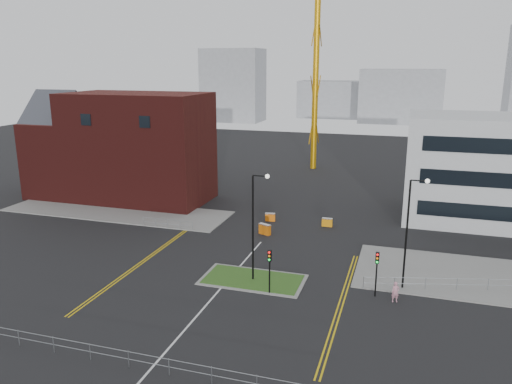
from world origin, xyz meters
TOP-DOWN VIEW (x-y plane):
  - ground at (0.00, 0.00)m, footprint 200.00×200.00m
  - pavement_left at (-20.00, 22.00)m, footprint 28.00×8.00m
  - pavement_right at (22.00, 14.00)m, footprint 24.00×10.00m
  - island_kerb at (2.00, 8.00)m, footprint 8.60×4.60m
  - grass_island at (2.00, 8.00)m, footprint 8.00×4.00m
  - brick_building at (-22.97, 28.00)m, footprint 24.20×10.07m
  - tower_crane at (3.58, 56.36)m, footprint 51.73×13.54m
  - streetlamp_island at (2.22, 8.00)m, footprint 1.46×0.36m
  - streetlamp_right_near at (14.22, 10.00)m, footprint 1.46×0.36m
  - traffic_light_island at (4.00, 5.98)m, footprint 0.28×0.33m
  - traffic_light_right at (12.00, 7.98)m, footprint 0.28×0.33m
  - railing_front at (0.00, -6.00)m, footprint 24.05×0.05m
  - railing_left at (-11.00, 18.00)m, footprint 6.05×0.05m
  - railing_right at (20.50, 11.50)m, footprint 19.05×5.05m
  - centre_line at (0.00, 2.00)m, footprint 0.15×30.00m
  - yellow_left_a at (-9.00, 10.00)m, footprint 0.12×24.00m
  - yellow_left_b at (-8.70, 10.00)m, footprint 0.12×24.00m
  - yellow_right_a at (9.50, 6.00)m, footprint 0.12×20.00m
  - yellow_right_b at (9.80, 6.00)m, footprint 0.12×20.00m
  - skyline_a at (-40.00, 120.00)m, footprint 18.00×12.00m
  - skyline_b at (10.00, 130.00)m, footprint 24.00×12.00m
  - skyline_d at (-8.00, 140.00)m, footprint 30.00×12.00m
  - pedestrian at (13.52, 7.48)m, footprint 0.68×0.56m
  - barrier_left at (-1.00, 24.00)m, footprint 1.18×0.57m
  - barrier_mid at (-0.31, 19.41)m, footprint 1.42×0.96m
  - barrier_right at (5.58, 24.00)m, footprint 1.15×0.39m

SIDE VIEW (x-z plane):
  - ground at x=0.00m, z-range 0.00..0.00m
  - centre_line at x=0.00m, z-range 0.00..0.01m
  - yellow_left_a at x=-9.00m, z-range 0.00..0.01m
  - yellow_left_b at x=-8.70m, z-range 0.00..0.01m
  - yellow_right_a at x=9.50m, z-range 0.00..0.01m
  - yellow_right_b at x=9.80m, z-range 0.00..0.01m
  - island_kerb at x=2.00m, z-range 0.00..0.08m
  - pavement_left at x=-20.00m, z-range 0.00..0.12m
  - pavement_right at x=22.00m, z-range 0.00..0.12m
  - grass_island at x=2.00m, z-range 0.00..0.12m
  - barrier_left at x=-1.00m, z-range 0.04..0.99m
  - barrier_right at x=5.58m, z-range 0.04..1.00m
  - barrier_mid at x=-0.31m, z-range 0.05..1.18m
  - railing_left at x=-11.00m, z-range 0.19..1.29m
  - railing_right at x=20.50m, z-range 0.23..1.33m
  - railing_front at x=0.00m, z-range 0.23..1.33m
  - pedestrian at x=13.52m, z-range 0.00..1.62m
  - traffic_light_island at x=4.00m, z-range 0.74..4.39m
  - traffic_light_right at x=12.00m, z-range 0.74..4.39m
  - streetlamp_island at x=2.22m, z-range 0.82..10.00m
  - streetlamp_right_near at x=14.22m, z-range 0.82..10.00m
  - skyline_d at x=-8.00m, z-range 0.00..12.00m
  - brick_building at x=-22.97m, z-range -0.27..13.97m
  - skyline_b at x=10.00m, z-range 0.00..16.00m
  - skyline_a at x=-40.00m, z-range 0.00..22.00m
  - tower_crane at x=3.58m, z-range 7.36..46.24m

